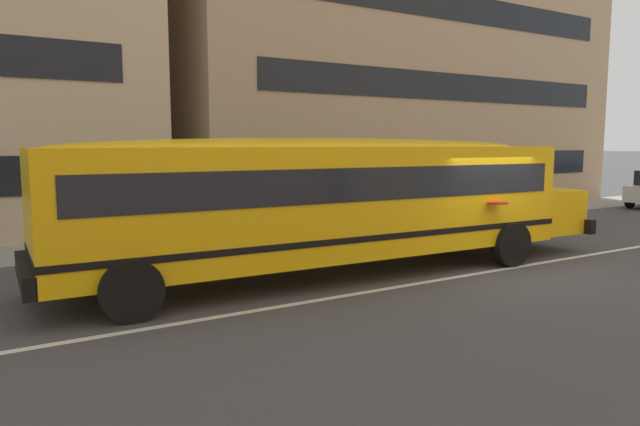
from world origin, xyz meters
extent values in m
plane|color=#424244|center=(0.00, 0.00, 0.00)|extent=(400.00, 400.00, 0.00)
cube|color=gray|center=(0.00, 7.64, 0.01)|extent=(120.00, 3.00, 0.01)
cube|color=silver|center=(0.00, 0.00, 0.00)|extent=(110.00, 0.16, 0.01)
cube|color=yellow|center=(-3.53, 1.58, 1.62)|extent=(11.22, 2.95, 2.23)
cube|color=yellow|center=(2.85, 1.33, 1.06)|extent=(1.70, 2.19, 1.11)
cube|color=black|center=(3.66, 1.30, 0.69)|extent=(0.30, 2.54, 0.36)
cube|color=black|center=(-9.17, 1.79, 0.69)|extent=(0.30, 2.54, 0.36)
cube|color=black|center=(-3.53, 1.58, 2.02)|extent=(10.56, 2.96, 0.65)
cube|color=black|center=(-3.53, 1.58, 0.96)|extent=(11.24, 2.98, 0.12)
ellipsoid|color=yellow|center=(-3.53, 1.58, 2.73)|extent=(10.77, 2.73, 0.36)
cylinder|color=red|center=(-0.02, -0.01, 1.51)|extent=(0.46, 0.46, 0.03)
cylinder|color=black|center=(0.75, 2.68, 0.51)|extent=(1.02, 0.32, 1.01)
cylinder|color=black|center=(0.65, 0.15, 0.51)|extent=(1.02, 0.32, 1.01)
cylinder|color=black|center=(-7.71, 3.00, 0.51)|extent=(1.02, 0.32, 1.01)
cylinder|color=black|center=(-7.80, 0.47, 0.51)|extent=(1.02, 0.32, 1.01)
cylinder|color=black|center=(14.87, 5.60, 0.30)|extent=(0.60, 0.19, 0.60)
cube|color=tan|center=(7.63, 15.16, 8.00)|extent=(21.41, 12.05, 16.00)
cube|color=black|center=(7.63, 9.12, 1.92)|extent=(17.99, 0.04, 1.10)
cube|color=black|center=(7.63, 9.12, 5.12)|extent=(17.99, 0.04, 1.10)
cube|color=black|center=(7.63, 9.12, 8.32)|extent=(17.99, 0.04, 1.10)
camera|label=1|loc=(-9.98, -8.64, 2.80)|focal=32.55mm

